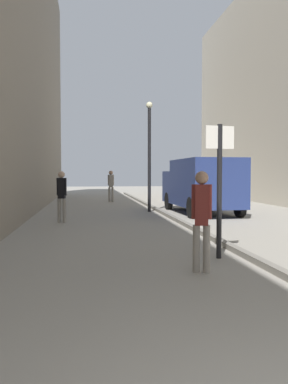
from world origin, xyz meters
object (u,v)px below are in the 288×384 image
pedestrian_main_foreground (202,214)px  delivery_van (201,184)px  pedestrian_far_crossing (111,184)px  pedestrian_mid_block (62,193)px  street_sign_post (219,179)px  lamp_post (149,149)px

pedestrian_main_foreground → delivery_van: bearing=89.9°
pedestrian_main_foreground → pedestrian_far_crossing: pedestrian_far_crossing is taller
pedestrian_mid_block → pedestrian_far_crossing: bearing=-88.4°
delivery_van → street_sign_post: street_sign_post is taller
pedestrian_main_foreground → pedestrian_mid_block: pedestrian_mid_block is taller
pedestrian_main_foreground → lamp_post: lamp_post is taller
pedestrian_mid_block → lamp_post: size_ratio=0.37×
delivery_van → lamp_post: size_ratio=1.13×
pedestrian_far_crossing → pedestrian_main_foreground: bearing=-87.1°
street_sign_post → lamp_post: 9.88m
pedestrian_mid_block → delivery_van: (5.59, 2.51, 0.21)m
pedestrian_far_crossing → delivery_van: bearing=-63.9°
pedestrian_main_foreground → delivery_van: 10.30m
pedestrian_main_foreground → pedestrian_mid_block: 7.88m
pedestrian_far_crossing → delivery_van: delivery_van is taller
pedestrian_mid_block → lamp_post: bearing=-121.0°
delivery_van → street_sign_post: bearing=-105.8°
pedestrian_far_crossing → street_sign_post: bearing=-84.7°
pedestrian_main_foreground → delivery_van: (2.85, 9.89, 0.24)m
pedestrian_main_foreground → street_sign_post: (0.66, 1.06, 0.57)m
pedestrian_main_foreground → street_sign_post: street_sign_post is taller
street_sign_post → lamp_post: size_ratio=0.55×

